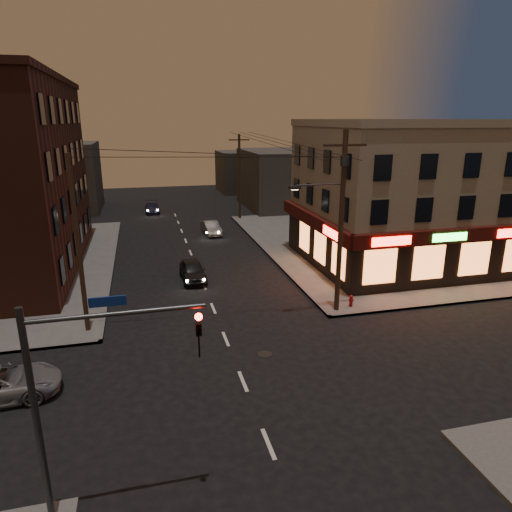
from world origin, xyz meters
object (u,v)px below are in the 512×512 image
object	(u,v)px
sedan_near	(193,271)
fire_hydrant	(351,300)
sedan_far	(152,207)
sedan_mid	(211,228)

from	to	relation	value
sedan_near	fire_hydrant	world-z (taller)	sedan_near
sedan_near	fire_hydrant	bearing A→B (deg)	-42.17
sedan_near	fire_hydrant	xyz separation A→B (m)	(8.37, -7.25, -0.15)
fire_hydrant	sedan_far	bearing A→B (deg)	107.74
sedan_near	sedan_far	bearing A→B (deg)	93.15
sedan_near	sedan_far	xyz separation A→B (m)	(-1.94, 24.99, -0.07)
fire_hydrant	sedan_mid	bearing A→B (deg)	104.52
fire_hydrant	sedan_near	bearing A→B (deg)	139.11
sedan_near	sedan_far	size ratio (longest dim) A/B	0.95
sedan_near	fire_hydrant	size ratio (longest dim) A/B	5.70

